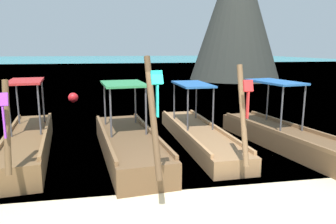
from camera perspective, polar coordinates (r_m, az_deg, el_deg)
name	(u,v)px	position (r m, az deg, el deg)	size (l,w,h in m)	color
ground	(201,219)	(5.95, 5.88, -18.38)	(120.00, 120.00, 0.00)	beige
sea_water	(116,63)	(66.23, -9.20, 8.61)	(120.00, 120.00, 0.00)	teal
longtail_boat_violet_ribbon	(28,143)	(9.69, -23.66, -5.03)	(1.68, 5.74, 2.36)	brown
longtail_boat_turquoise_ribbon	(129,143)	(8.93, -7.01, -5.51)	(1.91, 5.87, 2.80)	brown
longtail_boat_red_ribbon	(199,134)	(10.08, 5.48, -3.90)	(1.38, 6.25, 2.60)	olive
longtail_boat_yellow_ribbon	(287,138)	(10.14, 20.48, -4.28)	(2.08, 5.91, 2.47)	brown
karst_rock	(238,12)	(31.74, 12.30, 17.02)	(8.41, 8.41, 12.83)	#2D302B
mooring_buoy_far	(73,98)	(18.30, -16.52, 2.46)	(0.54, 0.54, 0.54)	red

